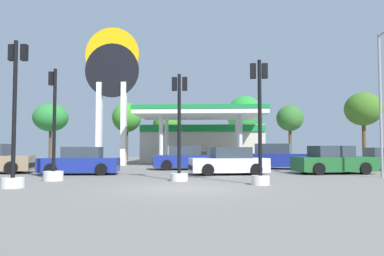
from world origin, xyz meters
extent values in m
plane|color=slate|center=(0.00, 0.00, 0.00)|extent=(90.00, 90.00, 0.00)
cube|color=beige|center=(0.13, 24.73, 1.75)|extent=(11.26, 6.67, 3.49)
cube|color=#148C38|center=(0.13, 21.34, 3.14)|extent=(11.26, 0.12, 0.60)
cube|color=white|center=(0.13, 17.88, 4.06)|extent=(9.99, 6.43, 0.35)
cube|color=#148C38|center=(0.13, 17.88, 4.39)|extent=(10.09, 6.53, 0.30)
cylinder|color=silver|center=(-2.87, 16.11, 1.94)|extent=(0.32, 0.32, 3.89)
cylinder|color=silver|center=(3.12, 16.11, 1.94)|extent=(0.32, 0.32, 3.89)
cylinder|color=silver|center=(-2.87, 19.64, 1.94)|extent=(0.32, 0.32, 3.89)
cylinder|color=silver|center=(3.12, 19.64, 1.94)|extent=(0.32, 0.32, 3.89)
cube|color=#4C4C51|center=(0.13, 17.88, 0.55)|extent=(0.90, 0.60, 1.10)
cube|color=white|center=(-7.99, 17.21, 3.31)|extent=(0.40, 0.56, 6.62)
cube|color=white|center=(-6.01, 17.21, 3.31)|extent=(0.40, 0.56, 6.62)
cylinder|color=black|center=(-7.00, 17.21, 7.60)|extent=(4.34, 0.22, 4.34)
cylinder|color=#F2B20C|center=(-7.00, 17.23, 8.90)|extent=(4.34, 0.22, 4.34)
cube|color=white|center=(-7.00, 17.27, 8.25)|extent=(3.99, 0.08, 0.78)
cylinder|color=black|center=(-6.97, 5.70, 0.30)|extent=(0.62, 0.28, 0.60)
cylinder|color=black|center=(-7.17, 7.31, 0.30)|extent=(0.62, 0.28, 0.60)
cylinder|color=black|center=(-4.53, 6.00, 0.30)|extent=(0.62, 0.28, 0.60)
cylinder|color=black|center=(-4.73, 7.61, 0.30)|extent=(0.62, 0.28, 0.60)
cube|color=navy|center=(-5.85, 6.66, 0.50)|extent=(4.14, 2.13, 0.72)
cube|color=#2D3842|center=(-5.71, 6.68, 1.12)|extent=(2.05, 1.69, 0.60)
cube|color=black|center=(-7.78, 6.42, 0.40)|extent=(0.31, 1.58, 0.23)
cylinder|color=black|center=(-9.86, 8.35, 0.34)|extent=(0.71, 0.38, 0.68)
cylinder|color=black|center=(-9.45, 6.59, 0.34)|extent=(0.71, 0.38, 0.68)
cube|color=black|center=(-8.88, 7.66, 0.44)|extent=(0.53, 1.75, 0.25)
cylinder|color=black|center=(10.40, 10.69, 0.30)|extent=(0.61, 0.26, 0.59)
cylinder|color=black|center=(10.25, 12.28, 0.30)|extent=(0.61, 0.26, 0.59)
cube|color=#1E5928|center=(11.52, 11.60, 0.49)|extent=(4.02, 1.98, 0.70)
cube|color=#2D3842|center=(11.66, 11.61, 1.10)|extent=(1.98, 1.61, 0.59)
cube|color=black|center=(9.62, 11.42, 0.39)|extent=(0.25, 1.55, 0.22)
cylinder|color=black|center=(8.52, 8.98, 0.31)|extent=(0.66, 0.34, 0.63)
cylinder|color=black|center=(8.86, 7.32, 0.31)|extent=(0.66, 0.34, 0.63)
cylinder|color=black|center=(6.02, 8.46, 0.31)|extent=(0.66, 0.34, 0.63)
cylinder|color=black|center=(6.36, 6.80, 0.31)|extent=(0.66, 0.34, 0.63)
cube|color=#1E5928|center=(7.44, 7.89, 0.52)|extent=(4.39, 2.53, 0.75)
cube|color=#2D3842|center=(7.29, 7.86, 1.17)|extent=(2.23, 1.90, 0.63)
cube|color=black|center=(9.42, 8.30, 0.41)|extent=(0.45, 1.63, 0.24)
cylinder|color=black|center=(0.49, 12.67, 0.32)|extent=(0.67, 0.33, 0.64)
cylinder|color=black|center=(0.78, 10.98, 0.32)|extent=(0.67, 0.33, 0.64)
cylinder|color=black|center=(-2.08, 12.22, 0.32)|extent=(0.67, 0.33, 0.64)
cylinder|color=black|center=(-1.78, 10.52, 0.32)|extent=(0.67, 0.33, 0.64)
cube|color=navy|center=(-0.65, 11.60, 0.53)|extent=(4.45, 2.46, 0.76)
cube|color=#2D3842|center=(-0.80, 11.57, 1.19)|extent=(2.24, 1.89, 0.64)
cube|color=black|center=(1.38, 11.96, 0.42)|extent=(0.41, 1.67, 0.24)
cylinder|color=black|center=(6.81, 13.18, 0.35)|extent=(0.74, 0.41, 0.70)
cylinder|color=black|center=(6.32, 11.35, 0.35)|extent=(0.74, 0.41, 0.70)
cylinder|color=black|center=(4.05, 13.91, 0.35)|extent=(0.74, 0.41, 0.70)
cylinder|color=black|center=(3.56, 12.08, 0.35)|extent=(0.74, 0.41, 0.70)
cube|color=navy|center=(5.19, 12.63, 0.58)|extent=(4.95, 3.04, 0.83)
cube|color=#2D3842|center=(5.03, 12.67, 1.30)|extent=(2.56, 2.21, 0.70)
cube|color=black|center=(7.37, 12.05, 0.46)|extent=(0.60, 1.81, 0.26)
cylinder|color=black|center=(0.78, 5.89, 0.30)|extent=(0.63, 0.32, 0.60)
cylinder|color=black|center=(0.47, 7.47, 0.30)|extent=(0.63, 0.32, 0.60)
cylinder|color=black|center=(3.17, 6.35, 0.30)|extent=(0.63, 0.32, 0.60)
cylinder|color=black|center=(2.86, 7.93, 0.30)|extent=(0.63, 0.32, 0.60)
cube|color=silver|center=(1.82, 6.91, 0.49)|extent=(4.17, 2.37, 0.71)
cube|color=#2D3842|center=(1.95, 6.94, 1.11)|extent=(2.12, 1.79, 0.60)
cube|color=black|center=(-0.07, 6.54, 0.39)|extent=(0.41, 1.56, 0.22)
cylinder|color=silver|center=(-5.65, 2.87, 0.20)|extent=(0.81, 0.81, 0.40)
cylinder|color=black|center=(-5.65, 2.87, 2.56)|extent=(0.14, 0.14, 4.32)
cube|color=black|center=(-5.87, 3.03, 4.33)|extent=(0.21, 0.20, 0.57)
sphere|color=red|center=(-5.87, 3.15, 4.51)|extent=(0.15, 0.15, 0.15)
sphere|color=#D89E0C|center=(-5.87, 3.15, 4.33)|extent=(0.15, 0.15, 0.15)
sphere|color=green|center=(-5.87, 3.15, 4.15)|extent=(0.15, 0.15, 0.15)
cylinder|color=silver|center=(2.75, 1.45, 0.17)|extent=(0.67, 0.67, 0.34)
cylinder|color=black|center=(2.75, 1.45, 2.51)|extent=(0.14, 0.14, 4.32)
cube|color=black|center=(2.53, 1.61, 4.28)|extent=(0.21, 0.20, 0.57)
sphere|color=red|center=(2.53, 1.73, 4.46)|extent=(0.15, 0.15, 0.15)
sphere|color=#D89E0C|center=(2.53, 1.73, 4.28)|extent=(0.15, 0.15, 0.15)
sphere|color=green|center=(2.53, 1.73, 4.10)|extent=(0.15, 0.15, 0.15)
cube|color=black|center=(2.97, 1.61, 4.28)|extent=(0.21, 0.20, 0.57)
sphere|color=red|center=(2.97, 1.73, 4.46)|extent=(0.15, 0.15, 0.15)
sphere|color=#D89E0C|center=(2.97, 1.73, 4.28)|extent=(0.15, 0.15, 0.15)
sphere|color=green|center=(2.97, 1.73, 4.10)|extent=(0.15, 0.15, 0.15)
cylinder|color=silver|center=(-5.86, -0.04, 0.17)|extent=(0.77, 0.77, 0.35)
cylinder|color=black|center=(-5.86, -0.04, 2.73)|extent=(0.14, 0.14, 4.76)
cube|color=black|center=(-6.08, 0.12, 4.72)|extent=(0.21, 0.20, 0.57)
sphere|color=red|center=(-6.08, 0.24, 4.90)|extent=(0.15, 0.15, 0.15)
sphere|color=#D89E0C|center=(-6.08, 0.24, 4.72)|extent=(0.15, 0.15, 0.15)
sphere|color=green|center=(-6.08, 0.24, 4.54)|extent=(0.15, 0.15, 0.15)
cube|color=black|center=(-5.64, 0.12, 4.72)|extent=(0.21, 0.20, 0.57)
sphere|color=red|center=(-5.64, 0.24, 4.90)|extent=(0.15, 0.15, 0.15)
sphere|color=#D89E0C|center=(-5.64, 0.24, 4.72)|extent=(0.15, 0.15, 0.15)
sphere|color=green|center=(-5.64, 0.24, 4.54)|extent=(0.15, 0.15, 0.15)
cylinder|color=silver|center=(-0.40, 3.04, 0.16)|extent=(0.73, 0.73, 0.32)
cylinder|color=black|center=(-0.40, 3.04, 2.39)|extent=(0.14, 0.14, 4.15)
cube|color=black|center=(-0.62, 3.20, 4.08)|extent=(0.21, 0.20, 0.57)
sphere|color=red|center=(-0.62, 3.32, 4.26)|extent=(0.15, 0.15, 0.15)
sphere|color=#D89E0C|center=(-0.62, 3.32, 4.08)|extent=(0.15, 0.15, 0.15)
sphere|color=green|center=(-0.62, 3.32, 3.90)|extent=(0.15, 0.15, 0.15)
cube|color=black|center=(-0.18, 3.20, 4.08)|extent=(0.21, 0.20, 0.57)
sphere|color=red|center=(-0.18, 3.32, 4.26)|extent=(0.15, 0.15, 0.15)
sphere|color=#D89E0C|center=(-0.18, 3.32, 4.08)|extent=(0.15, 0.15, 0.15)
sphere|color=green|center=(-0.18, 3.32, 3.90)|extent=(0.15, 0.15, 0.15)
cylinder|color=brown|center=(-17.06, 29.18, 1.67)|extent=(0.30, 0.30, 3.35)
ellipsoid|color=#297C33|center=(-17.06, 29.18, 4.80)|extent=(3.86, 3.86, 3.12)
cylinder|color=brown|center=(-8.42, 29.11, 1.80)|extent=(0.37, 0.37, 3.59)
ellipsoid|color=#3A8729|center=(-8.42, 29.11, 4.79)|extent=(3.20, 3.20, 3.29)
cylinder|color=brown|center=(-3.91, 29.55, 1.38)|extent=(0.38, 0.38, 2.76)
ellipsoid|color=#2F7721|center=(-3.91, 29.55, 3.97)|extent=(3.23, 3.23, 3.04)
cylinder|color=brown|center=(4.44, 26.78, 1.69)|extent=(0.40, 0.40, 3.38)
ellipsoid|color=#298A35|center=(4.44, 26.78, 4.76)|extent=(3.69, 3.69, 4.02)
cylinder|color=brown|center=(9.49, 29.18, 1.76)|extent=(0.35, 0.35, 3.53)
ellipsoid|color=#32682A|center=(9.49, 29.18, 4.62)|extent=(2.90, 2.90, 2.78)
cylinder|color=brown|center=(16.65, 27.43, 2.00)|extent=(0.37, 0.37, 4.00)
ellipsoid|color=#3C6A21|center=(16.65, 27.43, 5.41)|extent=(3.77, 3.77, 3.43)
cylinder|color=gray|center=(8.85, 5.34, 3.37)|extent=(0.12, 0.12, 6.75)
cylinder|color=gray|center=(8.85, 4.74, 6.65)|extent=(0.09, 1.20, 0.09)
camera|label=1|loc=(0.94, -12.94, 1.35)|focal=35.99mm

